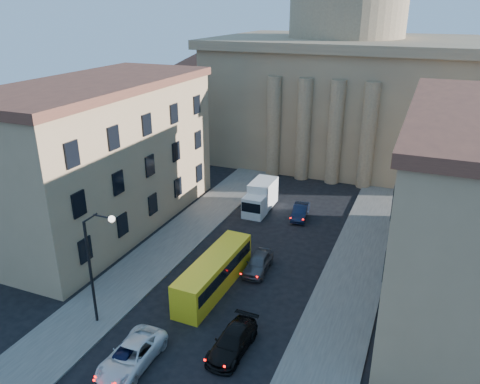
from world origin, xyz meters
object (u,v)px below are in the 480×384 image
object	(u,v)px
car_left_near	(123,359)
box_truck	(260,197)
street_lamp	(95,259)
city_bus	(214,272)

from	to	relation	value
car_left_near	box_truck	size ratio (longest dim) A/B	0.67
car_left_near	box_truck	world-z (taller)	box_truck
box_truck	street_lamp	bearing A→B (deg)	-98.99
street_lamp	city_bus	distance (m)	9.73
street_lamp	city_bus	world-z (taller)	street_lamp
street_lamp	car_left_near	size ratio (longest dim) A/B	2.28
car_left_near	city_bus	distance (m)	10.35
street_lamp	city_bus	size ratio (longest dim) A/B	0.89
street_lamp	car_left_near	world-z (taller)	street_lamp
city_bus	box_truck	world-z (taller)	box_truck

